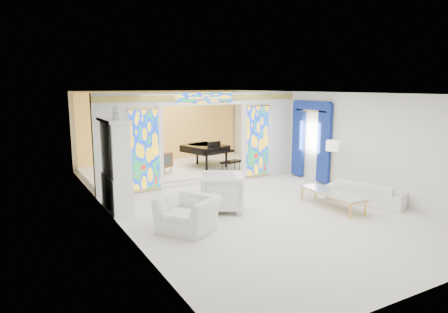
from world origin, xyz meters
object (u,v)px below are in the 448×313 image
armchair_right (222,192)px  tv_console (163,160)px  grand_piano (206,148)px  coffee_table (332,193)px  armchair_left (187,214)px  china_cabinet (116,166)px  sofa (367,192)px

armchair_right → tv_console: armchair_right is taller
grand_piano → tv_console: size_ratio=3.73×
coffee_table → armchair_right: bearing=155.1°
armchair_left → grand_piano: bearing=116.4°
coffee_table → armchair_left: bearing=175.4°
armchair_left → china_cabinet: bearing=169.4°
tv_console → sofa: bearing=-79.8°
armchair_left → tv_console: tv_console is taller
coffee_table → tv_console: bearing=116.5°
sofa → grand_piano: bearing=-2.8°
china_cabinet → tv_console: size_ratio=3.68×
sofa → armchair_right: bearing=49.7°
armchair_right → sofa: (3.83, -1.35, -0.19)m
coffee_table → grand_piano: size_ratio=0.71×
china_cabinet → tv_console: (2.30, 2.78, -0.52)m
sofa → coffee_table: (-1.18, 0.12, 0.10)m
sofa → grand_piano: (-1.96, 5.99, 0.56)m
armchair_left → coffee_table: size_ratio=0.61×
coffee_table → tv_console: (-2.69, 5.41, 0.25)m
china_cabinet → sofa: (6.17, -2.75, -0.87)m
china_cabinet → armchair_left: bearing=-67.3°
armchair_right → sofa: armchair_right is taller
armchair_left → sofa: 5.22m
armchair_right → grand_piano: bearing=-173.0°
tv_console → coffee_table: bearing=-88.3°
sofa → coffee_table: 1.19m
armchair_right → china_cabinet: bearing=-91.9°
sofa → tv_console: (-3.87, 5.53, 0.35)m
coffee_table → grand_piano: (-0.78, 5.87, 0.46)m
coffee_table → grand_piano: bearing=97.6°
china_cabinet → armchair_right: (2.34, -1.40, -0.68)m
armchair_left → grand_piano: 6.45m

